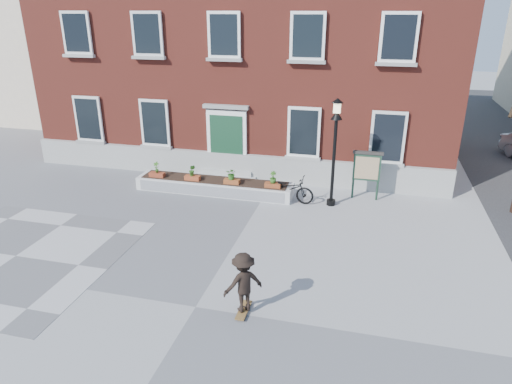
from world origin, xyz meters
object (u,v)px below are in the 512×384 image
(lamp_post, at_px, (335,138))
(notice_board, at_px, (367,167))
(bicycle, at_px, (288,189))
(skateboarder, at_px, (243,283))

(lamp_post, height_order, notice_board, lamp_post)
(bicycle, xyz_separation_m, lamp_post, (1.59, 0.08, 2.03))
(bicycle, height_order, lamp_post, lamp_post)
(lamp_post, relative_size, skateboarder, 2.49)
(bicycle, distance_m, skateboarder, 6.90)
(bicycle, bearing_deg, skateboarder, -171.33)
(notice_board, bearing_deg, skateboarder, -108.00)
(bicycle, relative_size, notice_board, 1.04)
(skateboarder, bearing_deg, lamp_post, 78.77)
(bicycle, relative_size, skateboarder, 1.23)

